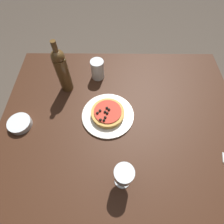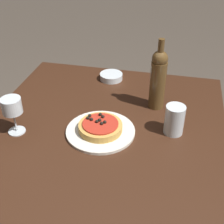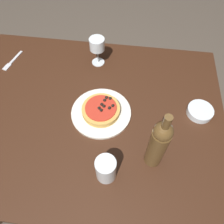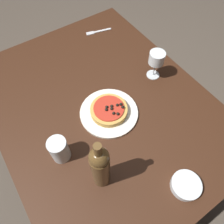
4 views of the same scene
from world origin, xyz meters
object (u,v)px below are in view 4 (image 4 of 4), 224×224
object	(u,v)px
pizza	(110,109)
side_bowl	(186,185)
dining_table	(102,113)
dinner_plate	(110,112)
water_cup	(59,150)
wine_glass	(156,59)
wine_bottle	(100,167)
fork	(97,32)

from	to	relation	value
pizza	side_bowl	xyz separation A→B (m)	(0.45, 0.06, -0.01)
dining_table	dinner_plate	world-z (taller)	dinner_plate
pizza	water_cup	xyz separation A→B (m)	(0.07, -0.29, 0.03)
dinner_plate	wine_glass	distance (m)	0.35
wine_glass	side_bowl	world-z (taller)	wine_glass
dining_table	side_bowl	xyz separation A→B (m)	(0.52, 0.06, 0.11)
wine_bottle	water_cup	bearing A→B (deg)	-153.50
dining_table	wine_bottle	xyz separation A→B (m)	(0.31, -0.19, 0.23)
wine_glass	fork	distance (m)	0.49
wine_glass	fork	world-z (taller)	wine_glass
wine_glass	water_cup	xyz separation A→B (m)	(0.14, -0.61, -0.06)
water_cup	fork	xyz separation A→B (m)	(-0.61, 0.55, -0.06)
fork	dining_table	bearing A→B (deg)	74.55
dining_table	wine_glass	xyz separation A→B (m)	(-0.00, 0.33, 0.21)
pizza	wine_glass	bearing A→B (deg)	102.59
wine_bottle	side_bowl	world-z (taller)	wine_bottle
dinner_plate	fork	distance (m)	0.60
dining_table	fork	bearing A→B (deg)	150.28
wine_bottle	fork	bearing A→B (deg)	149.37
side_bowl	pizza	bearing A→B (deg)	-173.03
fork	dinner_plate	bearing A→B (deg)	78.15
pizza	wine_glass	size ratio (longest dim) A/B	1.13
dining_table	water_cup	xyz separation A→B (m)	(0.14, -0.28, 0.15)
water_cup	dining_table	bearing A→B (deg)	115.60
dinner_plate	side_bowl	world-z (taller)	side_bowl
water_cup	fork	world-z (taller)	water_cup
dining_table	dinner_plate	size ratio (longest dim) A/B	4.62
dinner_plate	dining_table	bearing A→B (deg)	-176.72
pizza	wine_glass	distance (m)	0.34
side_bowl	fork	world-z (taller)	side_bowl
dinner_plate	water_cup	world-z (taller)	water_cup
dinner_plate	fork	world-z (taller)	dinner_plate
wine_bottle	fork	xyz separation A→B (m)	(-0.78, 0.46, -0.14)
dinner_plate	fork	xyz separation A→B (m)	(-0.54, 0.27, -0.00)
dinner_plate	side_bowl	distance (m)	0.45
pizza	fork	distance (m)	0.60
wine_glass	fork	xyz separation A→B (m)	(-0.47, -0.06, -0.11)
wine_glass	wine_bottle	size ratio (longest dim) A/B	0.49
dining_table	side_bowl	size ratio (longest dim) A/B	10.89
water_cup	side_bowl	xyz separation A→B (m)	(0.38, 0.34, -0.05)
fork	pizza	bearing A→B (deg)	78.20
wine_bottle	water_cup	size ratio (longest dim) A/B	2.61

